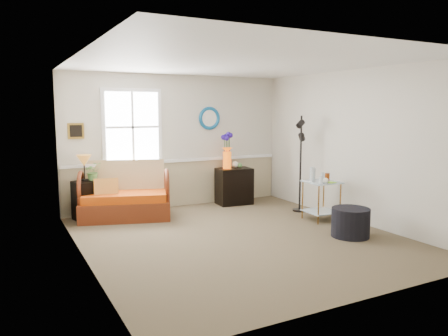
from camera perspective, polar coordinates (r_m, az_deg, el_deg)
name	(u,v)px	position (r m, az deg, el deg)	size (l,w,h in m)	color
floor	(239,237)	(6.71, 1.97, -9.04)	(4.50, 5.00, 0.01)	brown
ceiling	(240,62)	(6.46, 2.08, 13.64)	(4.50, 5.00, 0.01)	white
walls	(239,152)	(6.45, 2.02, 2.09)	(4.51, 5.01, 2.60)	beige
wainscot	(178,184)	(8.79, -6.02, -2.06)	(4.46, 0.02, 0.90)	tan
chair_rail	(178,161)	(8.72, -6.04, 0.97)	(4.46, 0.04, 0.06)	white
window	(132,127)	(8.38, -11.86, 5.25)	(1.14, 0.06, 1.44)	white
picture	(76,131)	(8.17, -18.79, 4.60)	(0.28, 0.03, 0.28)	#B58731
mirror	(209,118)	(8.95, -1.94, 6.51)	(0.47, 0.47, 0.07)	#106BA7
loveseat	(125,190)	(7.94, -12.82, -2.86)	(1.54, 0.87, 1.01)	maroon
throw_pillow	(106,190)	(7.86, -15.12, -2.81)	(0.41, 0.10, 0.41)	orange
lamp_stand	(86,200)	(8.05, -17.58, -4.07)	(0.39, 0.39, 0.68)	black
table_lamp	(84,168)	(7.97, -17.78, -0.01)	(0.25, 0.25, 0.46)	#AF6D25
potted_plant	(93,173)	(8.04, -16.73, -0.66)	(0.29, 0.32, 0.25)	#508542
cabinet	(234,186)	(8.94, 1.33, -2.39)	(0.69, 0.44, 0.74)	black
flower_vase	(227,151)	(8.78, 0.41, 2.23)	(0.21, 0.21, 0.72)	#DF5209
side_table	(321,201)	(7.82, 12.57, -4.20)	(0.54, 0.54, 0.69)	#B67E34
tabletop_items	(321,175)	(7.69, 12.58, -0.84)	(0.42, 0.42, 0.25)	silver
floor_lamp	(300,164)	(8.35, 9.96, 0.52)	(0.26, 0.26, 1.81)	black
ottoman	(350,222)	(6.96, 16.19, -6.83)	(0.57, 0.57, 0.44)	black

